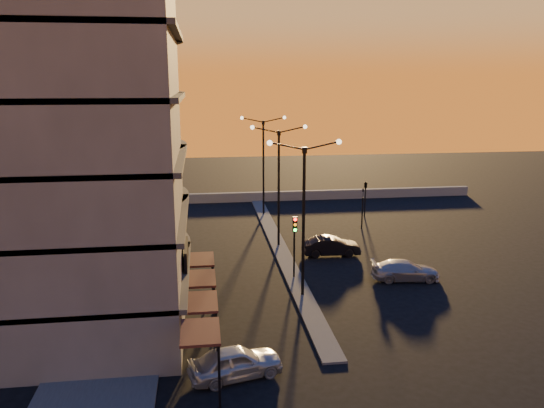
{
  "coord_description": "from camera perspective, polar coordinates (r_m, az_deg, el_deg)",
  "views": [
    {
      "loc": [
        -5.84,
        -29.51,
        12.83
      ],
      "look_at": [
        -1.08,
        5.83,
        4.43
      ],
      "focal_mm": 35.0,
      "sensor_mm": 36.0,
      "label": 1
    }
  ],
  "objects": [
    {
      "name": "car_hatchback",
      "position": [
        24.37,
        -3.93,
        -16.6
      ],
      "size": [
        4.44,
        2.64,
        1.42
      ],
      "primitive_type": "imported",
      "rotation": [
        0.0,
        0.0,
        1.82
      ],
      "color": "#B4B8BD",
      "rests_on": "ground"
    },
    {
      "name": "streetlamp_far",
      "position": [
        50.38,
        -0.93,
        5.0
      ],
      "size": [
        4.32,
        0.32,
        9.51
      ],
      "color": "black",
      "rests_on": "ground"
    },
    {
      "name": "ground",
      "position": [
        32.71,
        3.29,
        -9.86
      ],
      "size": [
        120.0,
        120.0,
        0.0
      ],
      "primitive_type": "plane",
      "color": "black",
      "rests_on": "ground"
    },
    {
      "name": "car_wagon",
      "position": [
        36.04,
        14.16,
        -6.93
      ],
      "size": [
        4.61,
        2.26,
        1.29
      ],
      "primitive_type": "imported",
      "rotation": [
        0.0,
        0.0,
        1.46
      ],
      "color": "#AAADB2",
      "rests_on": "ground"
    },
    {
      "name": "signal_east_a",
      "position": [
        46.95,
        9.7,
        -0.36
      ],
      "size": [
        0.13,
        0.16,
        3.6
      ],
      "color": "black",
      "rests_on": "ground"
    },
    {
      "name": "signal_east_b",
      "position": [
        50.87,
        10.04,
        2.02
      ],
      "size": [
        0.42,
        1.99,
        3.6
      ],
      "color": "black",
      "rests_on": "ground"
    },
    {
      "name": "streetlamp_near",
      "position": [
        30.95,
        3.43,
        -0.29
      ],
      "size": [
        4.32,
        0.32,
        9.51
      ],
      "color": "black",
      "rests_on": "ground"
    },
    {
      "name": "building",
      "position": [
        30.66,
        -23.51,
        10.46
      ],
      "size": [
        14.35,
        17.08,
        25.0
      ],
      "color": "#635E57",
      "rests_on": "ground"
    },
    {
      "name": "car_sedan",
      "position": [
        39.89,
        6.37,
        -4.52
      ],
      "size": [
        4.32,
        1.64,
        1.41
      ],
      "primitive_type": "imported",
      "rotation": [
        0.0,
        0.0,
        1.53
      ],
      "color": "black",
      "rests_on": "ground"
    },
    {
      "name": "median",
      "position": [
        41.94,
        0.71,
        -4.47
      ],
      "size": [
        1.2,
        36.0,
        0.12
      ],
      "primitive_type": "cube",
      "color": "#4B4B49",
      "rests_on": "ground"
    },
    {
      "name": "streetlamp_mid",
      "position": [
        40.59,
        0.73,
        2.99
      ],
      "size": [
        4.32,
        0.32,
        9.51
      ],
      "color": "black",
      "rests_on": "ground"
    },
    {
      "name": "sidewalk_west",
      "position": [
        36.17,
        -14.7,
        -7.87
      ],
      "size": [
        5.0,
        40.0,
        0.12
      ],
      "primitive_type": "cube",
      "color": "#4B4B49",
      "rests_on": "ground"
    },
    {
      "name": "traffic_light_main",
      "position": [
        34.38,
        2.45,
        -3.56
      ],
      "size": [
        0.28,
        0.44,
        4.25
      ],
      "color": "black",
      "rests_on": "ground"
    },
    {
      "name": "parapet",
      "position": [
        57.41,
        0.36,
        0.85
      ],
      "size": [
        44.0,
        0.5,
        1.0
      ],
      "primitive_type": "cube",
      "color": "slate",
      "rests_on": "ground"
    }
  ]
}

